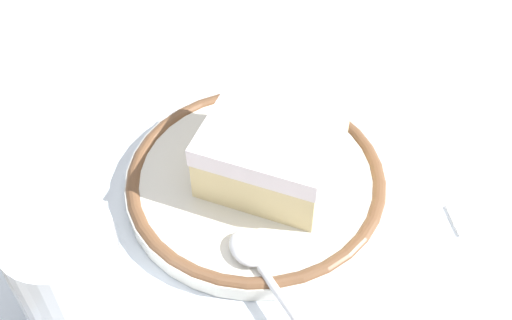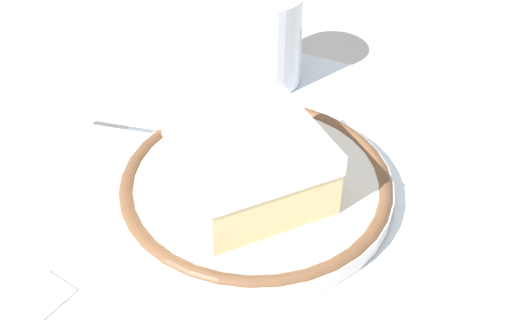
# 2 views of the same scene
# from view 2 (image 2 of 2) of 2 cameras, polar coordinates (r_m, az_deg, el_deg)

# --- Properties ---
(ground_plane) EXTENTS (2.40, 2.40, 0.00)m
(ground_plane) POSITION_cam_2_polar(r_m,az_deg,el_deg) (0.48, 0.09, -6.01)
(ground_plane) COLOR #B7B2A8
(placemat) EXTENTS (0.49, 0.31, 0.00)m
(placemat) POSITION_cam_2_polar(r_m,az_deg,el_deg) (0.48, 0.09, -5.95)
(placemat) COLOR silver
(placemat) RESTS_ON ground_plane
(plate) EXTENTS (0.21, 0.21, 0.02)m
(plate) POSITION_cam_2_polar(r_m,az_deg,el_deg) (0.49, 0.00, -2.23)
(plate) COLOR silver
(plate) RESTS_ON placemat
(cake_slice) EXTENTS (0.14, 0.14, 0.05)m
(cake_slice) POSITION_cam_2_polar(r_m,az_deg,el_deg) (0.46, -0.51, -0.45)
(cake_slice) COLOR beige
(cake_slice) RESTS_ON plate
(spoon) EXTENTS (0.04, 0.13, 0.01)m
(spoon) POSITION_cam_2_polar(r_m,az_deg,el_deg) (0.54, -6.96, 2.78)
(spoon) COLOR silver
(spoon) RESTS_ON plate
(cup) EXTENTS (0.07, 0.07, 0.09)m
(cup) POSITION_cam_2_polar(r_m,az_deg,el_deg) (0.61, 0.67, 10.26)
(cup) COLOR silver
(cup) RESTS_ON placemat
(sugar_packet) EXTENTS (0.05, 0.04, 0.01)m
(sugar_packet) POSITION_cam_2_polar(r_m,az_deg,el_deg) (0.45, -19.37, -11.88)
(sugar_packet) COLOR white
(sugar_packet) RESTS_ON placemat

